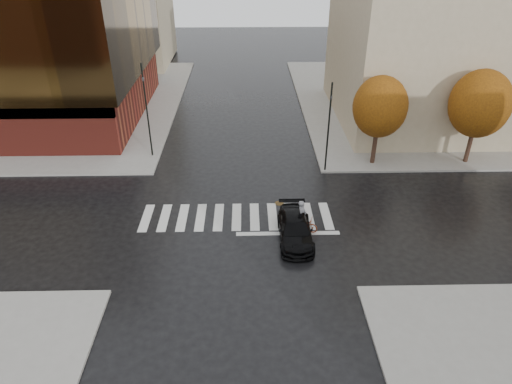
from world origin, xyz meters
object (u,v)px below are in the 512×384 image
sedan (295,229)px  fire_hydrant (110,145)px  cyclist (303,221)px  traffic_light_nw (146,105)px  traffic_light_ne (329,123)px

sedan → fire_hydrant: size_ratio=6.56×
sedan → fire_hydrant: 17.81m
cyclist → fire_hydrant: size_ratio=2.86×
traffic_light_nw → traffic_light_ne: (12.88, -2.70, -0.41)m
sedan → traffic_light_nw: size_ratio=0.65×
cyclist → traffic_light_ne: bearing=4.3°
traffic_light_ne → traffic_light_nw: bearing=-22.2°
traffic_light_nw → sedan: bearing=35.5°
sedan → traffic_light_ne: traffic_light_ne is taller
sedan → cyclist: 0.95m
fire_hydrant → traffic_light_ne: bearing=-12.8°
sedan → traffic_light_ne: (2.96, 8.10, 3.05)m
sedan → fire_hydrant: (-13.34, 11.80, -0.13)m
traffic_light_nw → fire_hydrant: size_ratio=10.11×
sedan → cyclist: bearing=57.4°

